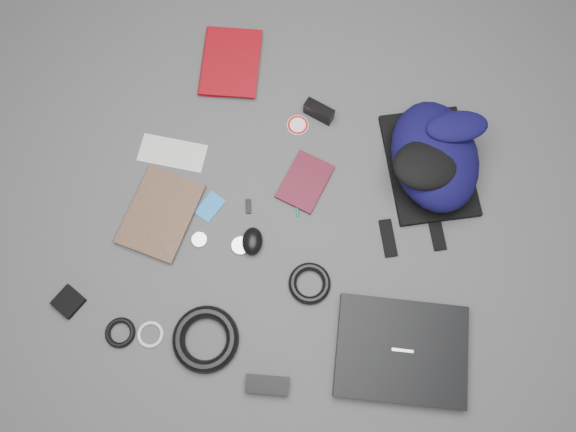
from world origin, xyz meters
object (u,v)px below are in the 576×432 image
(laptop, at_px, (401,351))
(comic_book, at_px, (132,203))
(textbook_red, at_px, (202,61))
(pouch, at_px, (68,302))
(mouse, at_px, (252,241))
(backpack, at_px, (435,156))
(compact_camera, at_px, (319,111))
(power_brick, at_px, (267,385))
(dvd_case, at_px, (305,182))

(laptop, xyz_separation_m, comic_book, (-0.93, 0.21, -0.01))
(textbook_red, xyz_separation_m, pouch, (-0.13, -0.90, -0.00))
(textbook_red, relative_size, mouse, 2.94)
(laptop, height_order, mouse, mouse)
(backpack, relative_size, comic_book, 1.52)
(laptop, relative_size, comic_book, 1.39)
(textbook_red, xyz_separation_m, comic_book, (-0.05, -0.55, -0.00))
(backpack, relative_size, compact_camera, 4.15)
(comic_book, bearing_deg, mouse, 2.31)
(comic_book, xyz_separation_m, power_brick, (0.57, -0.41, 0.00))
(laptop, bearing_deg, power_brick, -160.10)
(power_brick, relative_size, pouch, 1.63)
(comic_book, bearing_deg, pouch, -97.74)
(textbook_red, bearing_deg, dvd_case, -46.92)
(backpack, bearing_deg, laptop, -109.66)
(textbook_red, distance_m, power_brick, 1.10)
(dvd_case, relative_size, mouse, 2.01)
(power_brick, height_order, pouch, power_brick)
(backpack, relative_size, laptop, 1.09)
(textbook_red, height_order, mouse, mouse)
(backpack, relative_size, power_brick, 3.34)
(mouse, bearing_deg, dvd_case, 53.72)
(backpack, distance_m, comic_book, 0.97)
(textbook_red, distance_m, pouch, 0.91)
(comic_book, distance_m, pouch, 0.36)
(textbook_red, xyz_separation_m, mouse, (0.36, -0.57, 0.01))
(backpack, relative_size, pouch, 5.44)
(pouch, bearing_deg, power_brick, -5.60)
(textbook_red, distance_m, compact_camera, 0.45)
(compact_camera, height_order, pouch, compact_camera)
(dvd_case, height_order, compact_camera, compact_camera)
(comic_book, height_order, pouch, comic_book)
(textbook_red, bearing_deg, comic_book, -106.90)
(comic_book, height_order, mouse, mouse)
(compact_camera, bearing_deg, textbook_red, -176.01)
(textbook_red, xyz_separation_m, dvd_case, (0.46, -0.33, -0.01))
(mouse, height_order, power_brick, mouse)
(textbook_red, distance_m, dvd_case, 0.56)
(backpack, xyz_separation_m, textbook_red, (-0.83, 0.16, -0.07))
(backpack, xyz_separation_m, mouse, (-0.48, -0.41, -0.06))
(comic_book, distance_m, compact_camera, 0.68)
(compact_camera, relative_size, mouse, 1.11)
(laptop, xyz_separation_m, textbook_red, (-0.88, 0.76, -0.00))
(backpack, xyz_separation_m, power_brick, (-0.31, -0.80, -0.07))
(comic_book, bearing_deg, power_brick, -31.12)
(comic_book, bearing_deg, compact_camera, 48.25)
(compact_camera, bearing_deg, power_brick, -70.00)
(compact_camera, xyz_separation_m, power_brick, (0.08, -0.88, -0.01))
(power_brick, bearing_deg, textbook_red, 107.00)
(power_brick, bearing_deg, dvd_case, 84.18)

